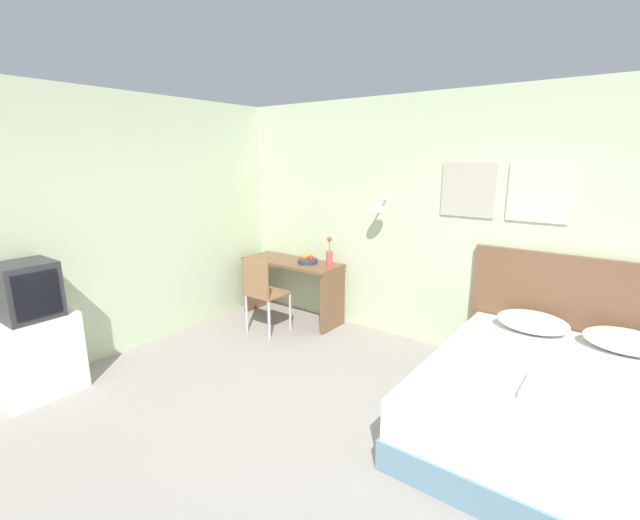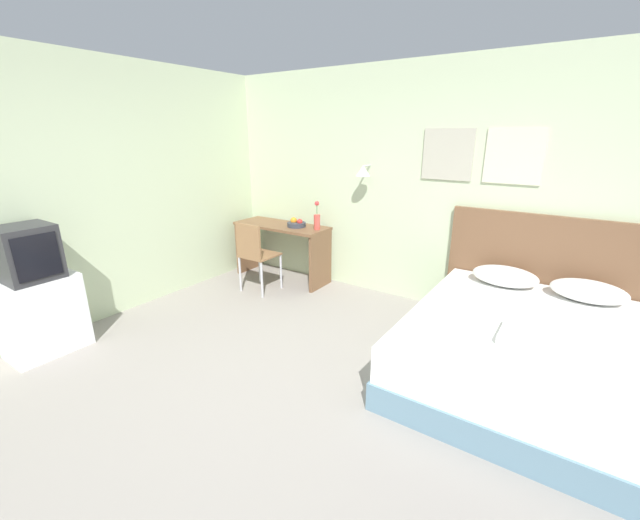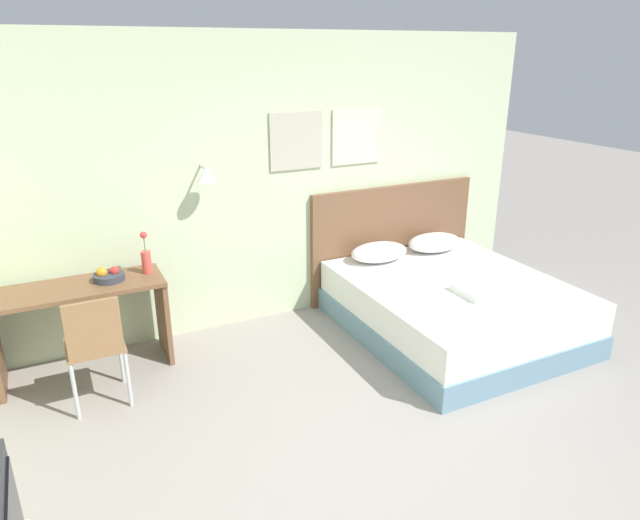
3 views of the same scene
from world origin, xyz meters
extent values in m
plane|color=gray|center=(0.00, 0.00, 0.00)|extent=(24.00, 24.00, 0.00)
cube|color=beige|center=(0.00, 2.64, 1.32)|extent=(5.77, 0.06, 2.65)
cube|color=#B7B29E|center=(0.35, 2.60, 1.70)|extent=(0.52, 0.02, 0.52)
cube|color=beige|center=(0.98, 2.60, 1.70)|extent=(0.52, 0.02, 0.52)
cylinder|color=#B2B2B7|center=(-0.55, 2.53, 1.55)|extent=(0.02, 0.16, 0.02)
cone|color=white|center=(-0.55, 2.44, 1.50)|extent=(0.17, 0.17, 0.12)
cube|color=#66899E|center=(1.44, 1.54, 0.11)|extent=(1.77, 2.03, 0.22)
cube|color=white|center=(1.44, 1.54, 0.37)|extent=(1.74, 1.99, 0.29)
cube|color=brown|center=(1.44, 2.58, 0.59)|extent=(1.89, 0.06, 1.18)
ellipsoid|color=white|center=(1.10, 2.31, 0.60)|extent=(0.60, 0.39, 0.18)
ellipsoid|color=white|center=(1.78, 2.31, 0.60)|extent=(0.60, 0.39, 0.18)
cube|color=white|center=(1.40, 1.23, 0.54)|extent=(0.27, 0.35, 0.06)
cube|color=brown|center=(-1.67, 2.31, 0.74)|extent=(1.30, 0.50, 0.03)
cube|color=brown|center=(-1.04, 2.31, 0.36)|extent=(0.04, 0.46, 0.72)
cube|color=#8E6642|center=(-1.63, 1.82, 0.46)|extent=(0.40, 0.40, 0.02)
cube|color=#8E6642|center=(-1.63, 1.63, 0.68)|extent=(0.37, 0.03, 0.42)
cylinder|color=#B7B7BC|center=(-1.81, 2.00, 0.23)|extent=(0.03, 0.03, 0.45)
cylinder|color=#B7B7BC|center=(-1.45, 2.00, 0.23)|extent=(0.03, 0.03, 0.45)
cylinder|color=#B7B7BC|center=(-1.81, 1.64, 0.23)|extent=(0.03, 0.03, 0.45)
cylinder|color=#B7B7BC|center=(-1.45, 1.64, 0.23)|extent=(0.03, 0.03, 0.45)
cylinder|color=#333842|center=(-1.43, 2.32, 0.78)|extent=(0.24, 0.24, 0.05)
sphere|color=red|center=(-1.38, 2.33, 0.82)|extent=(0.07, 0.07, 0.07)
sphere|color=orange|center=(-1.48, 2.32, 0.83)|extent=(0.08, 0.08, 0.08)
cylinder|color=#D14C42|center=(-1.12, 2.34, 0.85)|extent=(0.08, 0.08, 0.19)
cylinder|color=#3D7538|center=(-1.12, 2.34, 1.01)|extent=(0.01, 0.01, 0.14)
sphere|color=#DB3838|center=(-1.12, 2.34, 1.08)|extent=(0.06, 0.06, 0.06)
camera|label=1|loc=(1.71, -1.64, 2.01)|focal=24.00mm
camera|label=2|loc=(1.60, -1.63, 1.91)|focal=22.00mm
camera|label=3|loc=(-1.78, -2.20, 2.49)|focal=32.00mm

